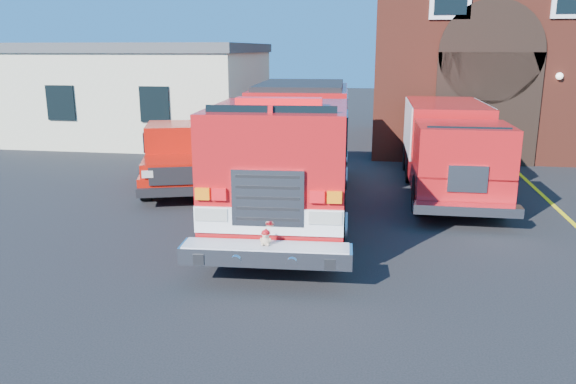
% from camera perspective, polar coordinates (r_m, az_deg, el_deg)
% --- Properties ---
extents(ground, '(100.00, 100.00, 0.00)m').
position_cam_1_polar(ground, '(12.84, 0.88, -4.32)').
color(ground, black).
rests_on(ground, ground).
extents(parking_stripe_mid, '(0.12, 3.00, 0.01)m').
position_cam_1_polar(parking_stripe_mid, '(17.21, 24.97, -0.83)').
color(parking_stripe_mid, yellow).
rests_on(parking_stripe_mid, ground).
extents(parking_stripe_far, '(0.12, 3.00, 0.01)m').
position_cam_1_polar(parking_stripe_far, '(20.03, 22.78, 1.38)').
color(parking_stripe_far, yellow).
rests_on(parking_stripe_far, ground).
extents(fire_station, '(15.20, 10.20, 8.45)m').
position_cam_1_polar(fire_station, '(26.99, 25.61, 13.29)').
color(fire_station, maroon).
rests_on(fire_station, ground).
extents(side_building, '(10.20, 8.20, 4.35)m').
position_cam_1_polar(side_building, '(27.33, -14.09, 9.92)').
color(side_building, beige).
rests_on(side_building, ground).
extents(fire_engine, '(3.48, 10.44, 3.17)m').
position_cam_1_polar(fire_engine, '(14.58, 0.56, 4.60)').
color(fire_engine, black).
rests_on(fire_engine, ground).
extents(pickup_truck, '(3.80, 6.25, 1.93)m').
position_cam_1_polar(pickup_truck, '(17.74, -10.81, 3.70)').
color(pickup_truck, black).
rests_on(pickup_truck, ground).
extents(secondary_truck, '(2.46, 7.69, 2.49)m').
position_cam_1_polar(secondary_truck, '(17.25, 16.02, 4.60)').
color(secondary_truck, black).
rests_on(secondary_truck, ground).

